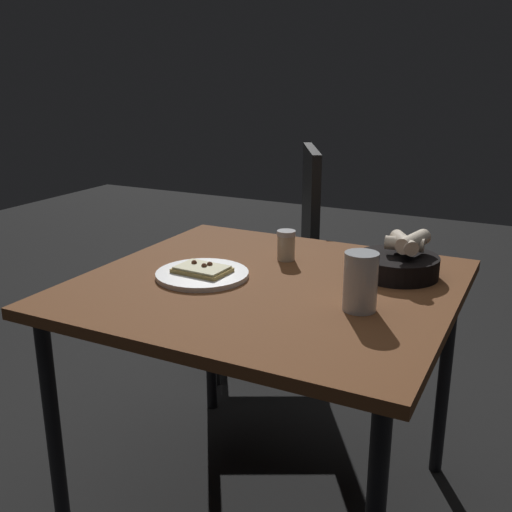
# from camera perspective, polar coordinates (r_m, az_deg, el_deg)

# --- Properties ---
(ground) EXTENTS (8.00, 8.00, 0.00)m
(ground) POSITION_cam_1_polar(r_m,az_deg,el_deg) (1.96, 0.98, -22.54)
(ground) COLOR black
(dining_table) EXTENTS (0.91, 0.97, 0.71)m
(dining_table) POSITION_cam_1_polar(r_m,az_deg,el_deg) (1.62, 1.10, -4.64)
(dining_table) COLOR brown
(dining_table) RESTS_ON ground
(pizza_plate) EXTENTS (0.26, 0.26, 0.04)m
(pizza_plate) POSITION_cam_1_polar(r_m,az_deg,el_deg) (1.64, -5.17, -1.66)
(pizza_plate) COLOR white
(pizza_plate) RESTS_ON dining_table
(bread_basket) EXTENTS (0.22, 0.22, 0.12)m
(bread_basket) POSITION_cam_1_polar(r_m,az_deg,el_deg) (1.68, 13.53, -0.56)
(bread_basket) COLOR black
(bread_basket) RESTS_ON dining_table
(beer_glass) EXTENTS (0.08, 0.08, 0.14)m
(beer_glass) POSITION_cam_1_polar(r_m,az_deg,el_deg) (1.42, 9.95, -2.78)
(beer_glass) COLOR silver
(beer_glass) RESTS_ON dining_table
(pepper_shaker) EXTENTS (0.06, 0.06, 0.09)m
(pepper_shaker) POSITION_cam_1_polar(r_m,az_deg,el_deg) (1.78, 2.90, 0.87)
(pepper_shaker) COLOR #BFB299
(pepper_shaker) RESTS_ON dining_table
(chair_near) EXTENTS (0.59, 0.59, 0.96)m
(chair_near) POSITION_cam_1_polar(r_m,az_deg,el_deg) (2.53, 2.66, 0.60)
(chair_near) COLOR black
(chair_near) RESTS_ON ground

